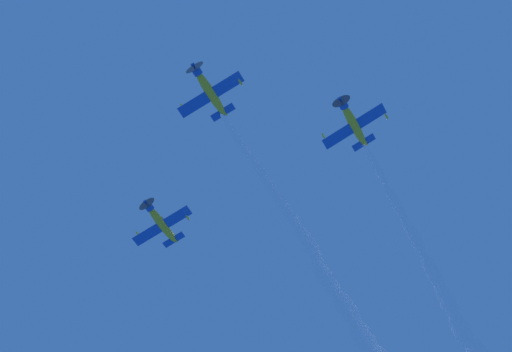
% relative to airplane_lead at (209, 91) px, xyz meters
% --- Properties ---
extents(airplane_lead, '(8.33, 9.20, 3.06)m').
position_rel_airplane_lead_xyz_m(airplane_lead, '(0.00, 0.00, 0.00)').
color(airplane_lead, gold).
extents(airplane_left_wingman, '(8.31, 9.11, 3.08)m').
position_rel_airplane_lead_xyz_m(airplane_left_wingman, '(14.86, -12.23, -0.10)').
color(airplane_left_wingman, gold).
extents(airplane_right_wingman, '(8.31, 9.19, 3.04)m').
position_rel_airplane_lead_xyz_m(airplane_right_wingman, '(11.69, 18.21, -1.05)').
color(airplane_right_wingman, gold).
extents(smoke_trail_lead, '(69.03, 12.01, 5.30)m').
position_rel_airplane_lead_xyz_m(smoke_trail_lead, '(50.69, 7.06, -2.09)').
color(smoke_trail_lead, white).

